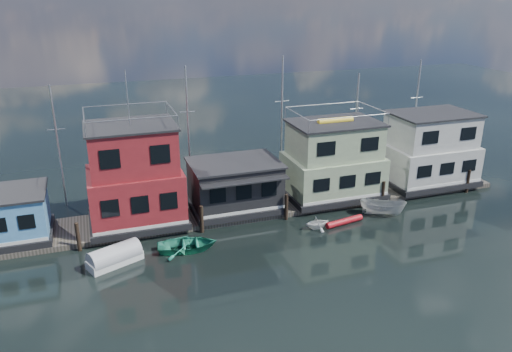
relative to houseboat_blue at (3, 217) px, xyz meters
name	(u,v)px	position (x,y,z in m)	size (l,w,h in m)	color
ground	(297,285)	(18.00, -12.00, -2.21)	(160.00, 160.00, 0.00)	black
dock	(241,209)	(18.00, 0.00, -2.01)	(48.00, 5.00, 0.40)	#595147
houseboat_blue	(3,217)	(0.00, 0.00, 0.00)	(6.40, 4.90, 3.66)	black
houseboat_red	(135,177)	(9.50, 0.00, 1.90)	(7.40, 5.90, 11.86)	black
houseboat_dark	(235,185)	(17.50, -0.02, 0.21)	(7.40, 6.10, 4.06)	black
houseboat_green	(333,161)	(26.50, 0.00, 1.34)	(8.40, 5.90, 7.03)	black
houseboat_white	(429,150)	(36.50, 0.00, 1.33)	(8.40, 5.90, 6.66)	black
pilings	(247,213)	(17.67, -2.80, -1.11)	(42.28, 0.28, 2.20)	#2D2116
background_masts	(269,126)	(22.76, 6.00, 3.35)	(36.40, 0.16, 12.00)	silver
red_kayak	(344,221)	(25.06, -5.13, -1.96)	(0.50, 0.50, 3.40)	#AB121A
dinghy_teal	(188,245)	(12.37, -5.24, -1.76)	(3.05, 4.27, 0.88)	#279272
motorboat	(383,207)	(28.87, -4.63, -1.49)	(1.40, 3.72, 1.44)	beige
tarp_runabout	(115,257)	(7.29, -5.53, -1.65)	(3.91, 2.74, 1.48)	silver
dinghy_white	(317,223)	(22.66, -5.12, -1.68)	(1.71, 1.99, 1.05)	white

